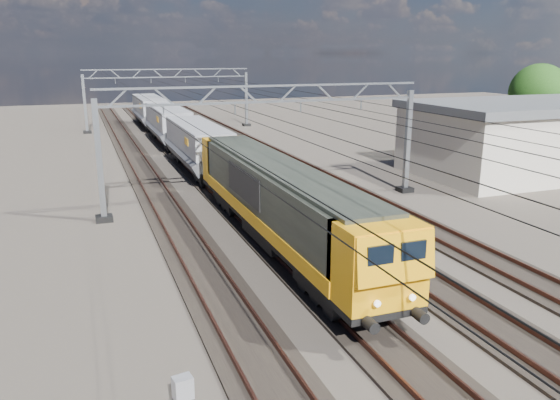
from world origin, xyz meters
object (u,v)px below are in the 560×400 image
object	(u,v)px
catenary_gantry_far	(169,97)
hopper_wagon_mid	(168,122)
hopper_wagon_third	(150,109)
trackside_cabinet	(183,389)
locomotive	(278,199)
tree_far	(543,95)
industrial_shed	(534,137)
hopper_wagon_lead	(198,144)
catenary_gantry_mid	(269,141)

from	to	relation	value
catenary_gantry_far	hopper_wagon_mid	bearing A→B (deg)	-100.20
hopper_wagon_third	trackside_cabinet	world-z (taller)	hopper_wagon_third
locomotive	tree_far	world-z (taller)	tree_far
hopper_wagon_third	industrial_shed	distance (m)	44.17
locomotive	hopper_wagon_lead	xyz separation A→B (m)	(-0.00, 17.70, -0.09)
locomotive	industrial_shed	bearing A→B (deg)	20.59
catenary_gantry_far	hopper_wagon_mid	world-z (taller)	catenary_gantry_far
trackside_cabinet	locomotive	bearing A→B (deg)	50.29
catenary_gantry_far	hopper_wagon_third	distance (m)	4.03
catenary_gantry_far	trackside_cabinet	world-z (taller)	catenary_gantry_far
catenary_gantry_far	trackside_cabinet	xyz separation A→B (m)	(-8.57, -54.40, -2.86)
hopper_wagon_third	industrial_shed	bearing A→B (deg)	-57.09
catenary_gantry_mid	hopper_wagon_mid	size ratio (longest dim) A/B	1.53
hopper_wagon_lead	hopper_wagon_mid	world-z (taller)	same
catenary_gantry_mid	industrial_shed	world-z (taller)	catenary_gantry_mid
catenary_gantry_far	locomotive	size ratio (longest dim) A/B	0.94
industrial_shed	hopper_wagon_lead	bearing A→B (deg)	160.12
catenary_gantry_far	locomotive	bearing A→B (deg)	-92.66
catenary_gantry_mid	hopper_wagon_mid	distance (m)	25.01
hopper_wagon_mid	industrial_shed	xyz separation A→B (m)	(24.00, -22.88, 0.49)
catenary_gantry_far	tree_far	xyz separation A→B (m)	(30.32, -26.21, 1.18)
trackside_cabinet	tree_far	xyz separation A→B (m)	(38.88, 28.19, 4.04)
catenary_gantry_mid	hopper_wagon_lead	xyz separation A→B (m)	(-2.00, 10.68, -1.67)
catenary_gantry_mid	catenary_gantry_far	distance (m)	36.00
catenary_gantry_mid	hopper_wagon_mid	world-z (taller)	catenary_gantry_mid
locomotive	catenary_gantry_mid	bearing A→B (deg)	74.09
catenary_gantry_far	locomotive	distance (m)	43.09
hopper_wagon_mid	tree_far	world-z (taller)	tree_far
locomotive	hopper_wagon_lead	bearing A→B (deg)	90.00
hopper_wagon_mid	hopper_wagon_third	world-z (taller)	same
hopper_wagon_third	tree_far	xyz separation A→B (m)	(32.32, -29.29, 2.85)
tree_far	trackside_cabinet	bearing A→B (deg)	-144.06
catenary_gantry_far	tree_far	world-z (taller)	tree_far
hopper_wagon_third	hopper_wagon_lead	bearing A→B (deg)	-90.00
trackside_cabinet	hopper_wagon_third	bearing A→B (deg)	73.75
locomotive	hopper_wagon_mid	xyz separation A→B (m)	(-0.00, 31.90, -0.09)
hopper_wagon_mid	trackside_cabinet	size ratio (longest dim) A/B	9.49
catenary_gantry_far	hopper_wagon_mid	xyz separation A→B (m)	(-2.00, -11.12, -1.67)
hopper_wagon_mid	trackside_cabinet	xyz separation A→B (m)	(-6.57, -43.28, -1.18)
catenary_gantry_far	hopper_wagon_mid	size ratio (longest dim) A/B	1.53
hopper_wagon_mid	industrial_shed	size ratio (longest dim) A/B	0.70
trackside_cabinet	tree_far	world-z (taller)	tree_far
hopper_wagon_third	trackside_cabinet	distance (m)	57.86
locomotive	hopper_wagon_mid	size ratio (longest dim) A/B	1.62
catenary_gantry_far	hopper_wagon_lead	distance (m)	25.46
locomotive	tree_far	size ratio (longest dim) A/B	2.65
hopper_wagon_third	tree_far	size ratio (longest dim) A/B	1.63
industrial_shed	tree_far	bearing A→B (deg)	43.12
locomotive	trackside_cabinet	xyz separation A→B (m)	(-6.57, -11.38, -1.28)
industrial_shed	tree_far	size ratio (longest dim) A/B	2.33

